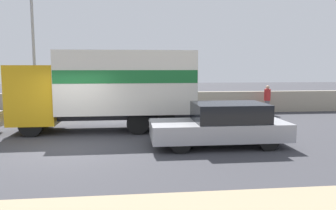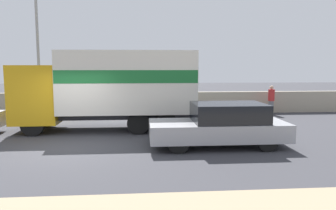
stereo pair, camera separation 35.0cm
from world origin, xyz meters
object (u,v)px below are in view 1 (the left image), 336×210
at_px(box_truck, 111,85).
at_px(car_hatchback, 222,125).
at_px(pedestrian, 267,99).
at_px(street_lamp, 33,43).

relative_size(box_truck, car_hatchback, 1.60).
bearing_deg(car_hatchback, pedestrian, -123.34).
height_order(car_hatchback, pedestrian, pedestrian).
relative_size(box_truck, pedestrian, 4.54).
xyz_separation_m(box_truck, pedestrian, (8.19, 3.66, -1.03)).
bearing_deg(street_lamp, pedestrian, -1.25).
distance_m(box_truck, pedestrian, 9.03).
xyz_separation_m(street_lamp, car_hatchback, (7.81, -6.98, -3.06)).
distance_m(car_hatchback, pedestrian, 8.04).
height_order(box_truck, car_hatchback, box_truck).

